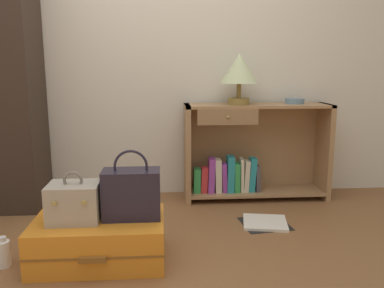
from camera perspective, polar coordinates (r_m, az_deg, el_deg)
The scene contains 10 objects.
ground_plane at distance 2.16m, azimuth -6.75°, elevation -18.85°, with size 9.00×9.00×0.00m, color brown.
back_wall at distance 3.38m, azimuth -6.17°, elevation 14.80°, with size 6.40×0.10×2.60m, color silver.
bookshelf at distance 3.31m, azimuth 8.09°, elevation -1.44°, with size 1.17×0.33×0.78m.
table_lamp at distance 3.19m, azimuth 6.74°, elevation 10.32°, with size 0.29×0.29×0.40m.
bowl at distance 3.36m, azimuth 14.39°, elevation 5.96°, with size 0.15×0.15×0.04m, color slate.
suitcase_large at distance 2.36m, azimuth -13.00°, elevation -13.09°, with size 0.73×0.49×0.24m.
train_case at distance 2.29m, azimuth -16.43°, elevation -7.94°, with size 0.27×0.22×0.28m.
handbag at distance 2.25m, azimuth -8.60°, elevation -6.94°, with size 0.32×0.17×0.39m.
bottle at distance 2.48m, azimuth -25.32°, elevation -13.86°, with size 0.08×0.08×0.17m.
open_book_on_floor at distance 2.87m, azimuth 10.35°, elevation -10.98°, with size 0.35×0.33×0.02m.
Camera 1 is at (0.10, -1.87, 1.08)m, focal length 37.46 mm.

